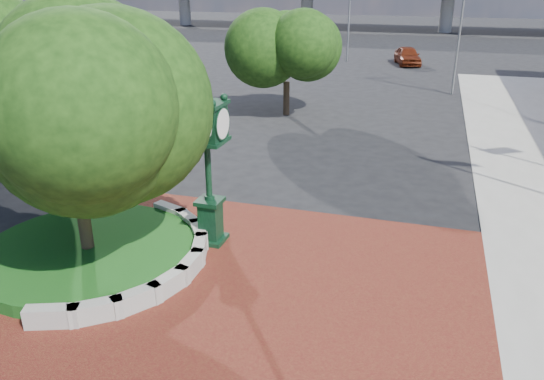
# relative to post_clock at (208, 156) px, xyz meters

# --- Properties ---
(ground) EXTENTS (200.00, 200.00, 0.00)m
(ground) POSITION_rel_post_clock_xyz_m (2.02, -1.99, -2.78)
(ground) COLOR black
(ground) RESTS_ON ground
(plaza) EXTENTS (12.00, 12.00, 0.04)m
(plaza) POSITION_rel_post_clock_xyz_m (2.02, -2.99, -2.76)
(plaza) COLOR maroon
(plaza) RESTS_ON ground
(planter_wall) EXTENTS (2.96, 6.77, 0.54)m
(planter_wall) POSITION_rel_post_clock_xyz_m (-0.69, -1.99, -2.51)
(planter_wall) COLOR #9E9B93
(planter_wall) RESTS_ON ground
(grass_bed) EXTENTS (6.10, 6.10, 0.40)m
(grass_bed) POSITION_rel_post_clock_xyz_m (-2.98, -1.99, -2.58)
(grass_bed) COLOR #124012
(grass_bed) RESTS_ON ground
(tree_planter) EXTENTS (5.20, 5.20, 6.33)m
(tree_planter) POSITION_rel_post_clock_xyz_m (-2.98, -1.99, 0.94)
(tree_planter) COLOR #38281C
(tree_planter) RESTS_ON ground
(tree_street) EXTENTS (4.40, 4.40, 5.45)m
(tree_street) POSITION_rel_post_clock_xyz_m (-1.98, 16.01, 0.45)
(tree_street) COLOR #38281C
(tree_street) RESTS_ON ground
(post_clock) EXTENTS (1.09, 1.09, 5.07)m
(post_clock) POSITION_rel_post_clock_xyz_m (0.00, 0.00, 0.00)
(post_clock) COLOR black
(post_clock) RESTS_ON ground
(parked_car) EXTENTS (2.96, 4.99, 1.59)m
(parked_car) POSITION_rel_post_clock_xyz_m (3.67, 36.95, -1.99)
(parked_car) COLOR #64220E
(parked_car) RESTS_ON ground
(street_lamp_near) EXTENTS (1.83, 0.89, 8.58)m
(street_lamp_near) POSITION_rel_post_clock_xyz_m (7.60, 24.88, 2.24)
(street_lamp_near) COLOR slate
(street_lamp_near) RESTS_ON ground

